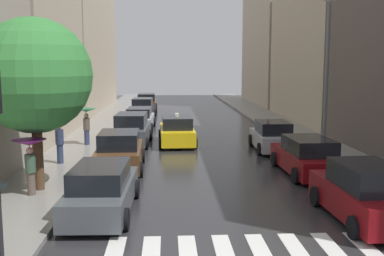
% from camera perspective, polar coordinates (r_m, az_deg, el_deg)
% --- Properties ---
extents(ground_plane, '(28.00, 72.00, 0.04)m').
position_cam_1_polar(ground_plane, '(31.94, 0.20, -0.30)').
color(ground_plane, '#29292C').
extents(sidewalk_left, '(3.00, 72.00, 0.15)m').
position_cam_1_polar(sidewalk_left, '(32.22, -11.42, -0.22)').
color(sidewalk_left, gray).
rests_on(sidewalk_left, ground).
extents(sidewalk_right, '(3.00, 72.00, 0.15)m').
position_cam_1_polar(sidewalk_right, '(32.95, 11.55, -0.04)').
color(sidewalk_right, gray).
rests_on(sidewalk_right, ground).
extents(crosswalk_stripes, '(6.75, 2.20, 0.01)m').
position_cam_1_polar(crosswalk_stripes, '(11.77, 6.30, -14.96)').
color(crosswalk_stripes, silver).
rests_on(crosswalk_stripes, ground).
extents(building_left_mid, '(6.00, 12.42, 15.82)m').
position_cam_1_polar(building_left_mid, '(30.12, -21.47, 13.79)').
color(building_left_mid, '#B2A38C').
rests_on(building_left_mid, ground).
extents(building_left_far, '(6.00, 21.37, 16.10)m').
position_cam_1_polar(building_left_far, '(46.99, -14.69, 11.97)').
color(building_left_far, '#B2A38C').
rests_on(building_left_far, ground).
extents(building_right_mid, '(6.00, 14.80, 12.84)m').
position_cam_1_polar(building_right_mid, '(38.22, 16.78, 10.41)').
color(building_right_mid, '#B2A38C').
rests_on(building_right_mid, ground).
extents(building_right_far, '(6.00, 15.81, 20.37)m').
position_cam_1_polar(building_right_far, '(54.06, 10.94, 13.80)').
color(building_right_far, '#B2A38C').
rests_on(building_right_far, ground).
extents(parked_car_left_nearest, '(2.09, 4.75, 1.56)m').
position_cam_1_polar(parked_car_left_nearest, '(14.49, -11.13, -7.59)').
color(parked_car_left_nearest, '#474C51').
rests_on(parked_car_left_nearest, ground).
extents(parked_car_left_second, '(2.15, 4.19, 1.71)m').
position_cam_1_polar(parked_car_left_second, '(20.12, -8.98, -2.97)').
color(parked_car_left_second, brown).
rests_on(parked_car_left_second, ground).
extents(parked_car_left_third, '(2.19, 4.85, 1.81)m').
position_cam_1_polar(parked_car_left_third, '(26.37, -7.47, -0.25)').
color(parked_car_left_third, '#474C51').
rests_on(parked_car_left_third, ground).
extents(parked_car_left_fourth, '(2.12, 4.81, 1.55)m').
position_cam_1_polar(parked_car_left_fourth, '(32.39, -6.51, 1.11)').
color(parked_car_left_fourth, '#B2B7BF').
rests_on(parked_car_left_fourth, ground).
extents(parked_car_left_fifth, '(2.13, 4.42, 1.74)m').
position_cam_1_polar(parked_car_left_fifth, '(38.70, -6.11, 2.34)').
color(parked_car_left_fifth, black).
rests_on(parked_car_left_fifth, ground).
extents(parked_car_left_sixth, '(2.10, 4.52, 1.74)m').
position_cam_1_polar(parked_car_left_sixth, '(44.51, -5.66, 3.09)').
color(parked_car_left_sixth, brown).
rests_on(parked_car_left_sixth, ground).
extents(parked_car_right_nearest, '(2.11, 4.42, 1.73)m').
position_cam_1_polar(parked_car_right_nearest, '(14.46, 20.63, -7.69)').
color(parked_car_right_nearest, maroon).
rests_on(parked_car_right_nearest, ground).
extents(parked_car_right_second, '(2.22, 4.67, 1.57)m').
position_cam_1_polar(parked_car_right_second, '(19.74, 14.12, -3.50)').
color(parked_car_right_second, maroon).
rests_on(parked_car_right_second, ground).
extents(parked_car_right_third, '(2.07, 4.18, 1.58)m').
position_cam_1_polar(parked_car_right_third, '(24.77, 9.94, -1.06)').
color(parked_car_right_third, '#B2B7BF').
rests_on(parked_car_right_third, ground).
extents(taxi_midroad, '(2.17, 4.57, 1.81)m').
position_cam_1_polar(taxi_midroad, '(26.23, -1.89, -0.39)').
color(taxi_midroad, yellow).
rests_on(taxi_midroad, ground).
extents(pedestrian_foreground, '(1.10, 1.10, 2.00)m').
position_cam_1_polar(pedestrian_foreground, '(25.85, -12.99, 1.26)').
color(pedestrian_foreground, navy).
rests_on(pedestrian_foreground, sidewalk_left).
extents(pedestrian_by_kerb, '(0.36, 0.36, 1.80)m').
position_cam_1_polar(pedestrian_by_kerb, '(21.35, -16.10, -1.73)').
color(pedestrian_by_kerb, navy).
rests_on(pedestrian_by_kerb, sidewalk_left).
extents(pedestrian_far_side, '(1.13, 1.13, 1.91)m').
position_cam_1_polar(pedestrian_far_side, '(16.43, -19.50, -2.95)').
color(pedestrian_far_side, brown).
rests_on(pedestrian_far_side, sidewalk_left).
extents(street_tree_left, '(4.00, 4.00, 6.03)m').
position_cam_1_polar(street_tree_left, '(16.82, -18.99, 6.13)').
color(street_tree_left, '#513823').
rests_on(street_tree_left, sidewalk_left).
extents(lamp_post_right, '(0.60, 0.28, 7.43)m').
position_cam_1_polar(lamp_post_right, '(22.24, 16.39, 7.19)').
color(lamp_post_right, '#595B60').
rests_on(lamp_post_right, sidewalk_right).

